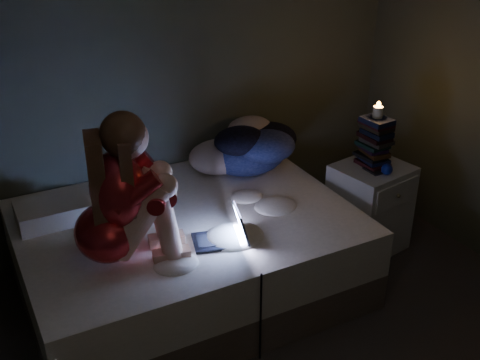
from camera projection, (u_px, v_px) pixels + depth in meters
wall_back at (175, 69)px, 4.21m from camera, size 3.60×0.02×2.60m
bed at (188, 254)px, 3.90m from camera, size 2.09×1.57×0.57m
pillow at (52, 212)px, 3.70m from camera, size 0.43×0.31×0.12m
woman at (102, 192)px, 3.13m from camera, size 0.61×0.46×0.88m
laptop at (219, 226)px, 3.45m from camera, size 0.37×0.30×0.22m
clothes_pile at (247, 145)px, 4.33m from camera, size 0.71×0.61×0.38m
nightstand at (369, 207)px, 4.37m from camera, size 0.57×0.53×0.67m
book_stack at (375, 141)px, 4.16m from camera, size 0.19×0.25×0.36m
candle at (378, 112)px, 4.06m from camera, size 0.07×0.07×0.08m
phone at (371, 170)px, 4.15m from camera, size 0.09×0.15×0.01m
blue_orb at (384, 170)px, 4.08m from camera, size 0.08×0.08×0.08m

